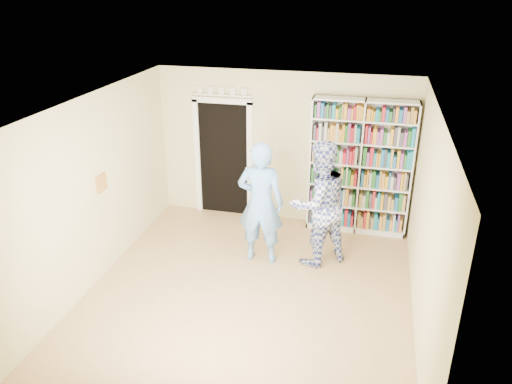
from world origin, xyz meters
TOP-DOWN VIEW (x-y plane):
  - floor at (0.00, 0.00)m, footprint 5.00×5.00m
  - ceiling at (0.00, 0.00)m, footprint 5.00×5.00m
  - wall_back at (0.00, 2.50)m, footprint 4.50×0.00m
  - wall_left at (-2.25, 0.00)m, footprint 0.00×5.00m
  - wall_right at (2.25, 0.00)m, footprint 0.00×5.00m
  - bookshelf at (1.35, 2.34)m, footprint 1.70×0.32m
  - doorway at (-1.10, 2.48)m, footprint 1.10×0.08m
  - wall_art at (-2.23, 0.20)m, footprint 0.03×0.25m
  - man_blue at (-0.05, 0.96)m, footprint 0.72×0.47m
  - man_plaid at (0.81, 1.12)m, footprint 1.22×1.19m
  - paper_sheet at (0.94, 0.96)m, footprint 0.19×0.03m

SIDE VIEW (x-z plane):
  - floor at x=0.00m, z-range 0.00..0.00m
  - paper_sheet at x=0.94m, z-range 0.76..1.02m
  - man_blue at x=-0.05m, z-range 0.00..1.95m
  - man_plaid at x=0.81m, z-range 0.00..1.98m
  - doorway at x=-1.10m, z-range -0.04..2.39m
  - bookshelf at x=1.35m, z-range 0.01..2.35m
  - wall_back at x=0.00m, z-range -0.90..3.60m
  - wall_left at x=-2.25m, z-range -1.15..3.85m
  - wall_right at x=2.25m, z-range -1.15..3.85m
  - wall_art at x=-2.23m, z-range 1.27..1.52m
  - ceiling at x=0.00m, z-range 2.70..2.70m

